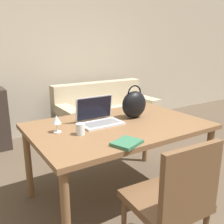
{
  "coord_description": "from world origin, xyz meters",
  "views": [
    {
      "loc": [
        -1.05,
        -1.09,
        1.41
      ],
      "look_at": [
        0.07,
        0.66,
        0.85
      ],
      "focal_mm": 40.0,
      "sensor_mm": 36.0,
      "label": 1
    }
  ],
  "objects_px": {
    "drinking_glass": "(80,129)",
    "wine_glass": "(57,120)",
    "laptop": "(98,116)",
    "chair": "(173,198)",
    "handbag": "(134,104)",
    "couch": "(106,117)"
  },
  "relations": [
    {
      "from": "drinking_glass",
      "to": "wine_glass",
      "type": "distance_m",
      "value": 0.21
    },
    {
      "from": "laptop",
      "to": "wine_glass",
      "type": "xyz_separation_m",
      "value": [
        -0.4,
        -0.04,
        0.04
      ]
    },
    {
      "from": "chair",
      "to": "drinking_glass",
      "type": "height_order",
      "value": "chair"
    },
    {
      "from": "drinking_glass",
      "to": "handbag",
      "type": "bearing_deg",
      "value": 13.16
    },
    {
      "from": "laptop",
      "to": "drinking_glass",
      "type": "relative_size",
      "value": 4.08
    },
    {
      "from": "couch",
      "to": "chair",
      "type": "bearing_deg",
      "value": -112.18
    },
    {
      "from": "drinking_glass",
      "to": "handbag",
      "type": "relative_size",
      "value": 0.28
    },
    {
      "from": "laptop",
      "to": "handbag",
      "type": "bearing_deg",
      "value": -5.7
    },
    {
      "from": "laptop",
      "to": "handbag",
      "type": "relative_size",
      "value": 1.16
    },
    {
      "from": "chair",
      "to": "drinking_glass",
      "type": "xyz_separation_m",
      "value": [
        -0.24,
        0.77,
        0.27
      ]
    },
    {
      "from": "drinking_glass",
      "to": "laptop",
      "type": "bearing_deg",
      "value": 35.33
    },
    {
      "from": "laptop",
      "to": "handbag",
      "type": "height_order",
      "value": "handbag"
    },
    {
      "from": "couch",
      "to": "laptop",
      "type": "distance_m",
      "value": 1.77
    },
    {
      "from": "laptop",
      "to": "drinking_glass",
      "type": "height_order",
      "value": "laptop"
    },
    {
      "from": "chair",
      "to": "wine_glass",
      "type": "relative_size",
      "value": 6.33
    },
    {
      "from": "handbag",
      "to": "drinking_glass",
      "type": "bearing_deg",
      "value": -166.84
    },
    {
      "from": "drinking_glass",
      "to": "wine_glass",
      "type": "relative_size",
      "value": 0.64
    },
    {
      "from": "couch",
      "to": "wine_glass",
      "type": "height_order",
      "value": "wine_glass"
    },
    {
      "from": "handbag",
      "to": "laptop",
      "type": "bearing_deg",
      "value": 174.3
    },
    {
      "from": "couch",
      "to": "handbag",
      "type": "relative_size",
      "value": 4.97
    },
    {
      "from": "couch",
      "to": "drinking_glass",
      "type": "height_order",
      "value": "couch"
    },
    {
      "from": "drinking_glass",
      "to": "handbag",
      "type": "distance_m",
      "value": 0.66
    }
  ]
}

